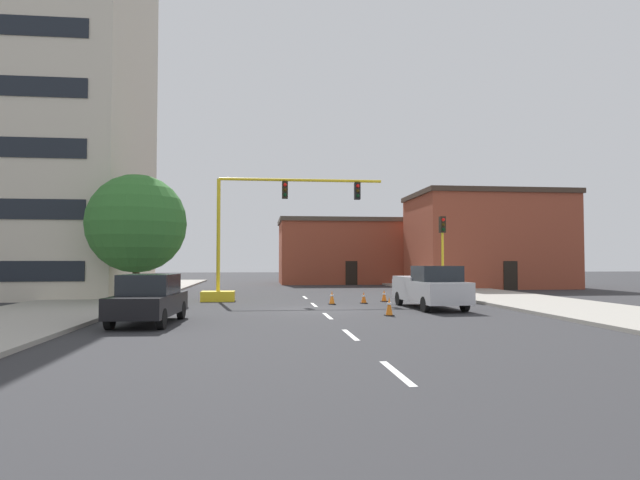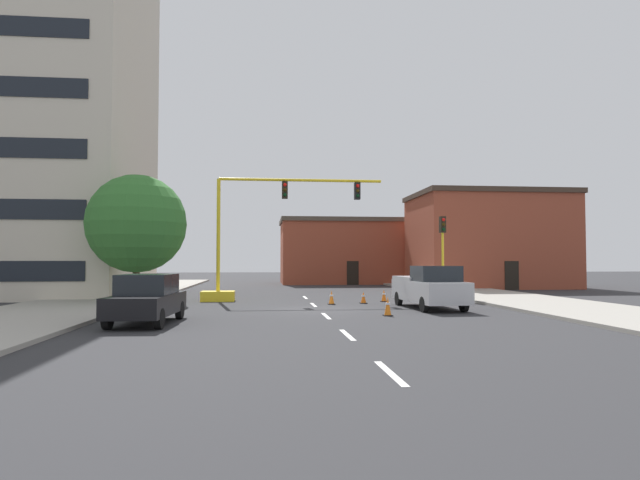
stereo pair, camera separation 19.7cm
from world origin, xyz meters
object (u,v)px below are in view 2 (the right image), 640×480
traffic_light_pole_right (443,238)px  traffic_cone_roadside_d (363,298)px  pickup_truck_silver (429,288)px  traffic_cone_roadside_a (388,306)px  traffic_cone_roadside_b (331,298)px  traffic_signal_gantry (243,259)px  traffic_cone_roadside_c (384,296)px  sedan_black_near_left (147,298)px  tree_left_near (137,224)px

traffic_light_pole_right → traffic_cone_roadside_d: bearing=-152.9°
pickup_truck_silver → traffic_cone_roadside_d: bearing=127.6°
traffic_cone_roadside_a → traffic_cone_roadside_b: size_ratio=1.08×
traffic_signal_gantry → traffic_cone_roadside_a: (6.14, -8.70, -1.92)m
pickup_truck_silver → traffic_cone_roadside_c: 4.51m
sedan_black_near_left → traffic_cone_roadside_d: (9.25, 8.10, -0.59)m
traffic_light_pole_right → tree_left_near: size_ratio=0.71×
traffic_cone_roadside_b → traffic_cone_roadside_d: traffic_cone_roadside_b is taller
traffic_signal_gantry → traffic_cone_roadside_c: traffic_signal_gantry is taller
traffic_signal_gantry → traffic_cone_roadside_a: traffic_signal_gantry is taller
traffic_light_pole_right → traffic_cone_roadside_c: traffic_light_pole_right is taller
pickup_truck_silver → traffic_cone_roadside_b: pickup_truck_silver is taller
traffic_cone_roadside_d → tree_left_near: bearing=172.1°
tree_left_near → traffic_cone_roadside_b: 11.04m
tree_left_near → sedan_black_near_left: bearing=-75.0°
traffic_cone_roadside_a → traffic_cone_roadside_c: traffic_cone_roadside_a is taller
traffic_signal_gantry → traffic_cone_roadside_d: (6.32, -2.38, -2.00)m
traffic_cone_roadside_a → traffic_cone_roadside_d: 6.32m
pickup_truck_silver → traffic_cone_roadside_c: (-1.18, 4.31, -0.65)m
traffic_signal_gantry → traffic_light_pole_right: bearing=1.3°
traffic_cone_roadside_d → traffic_cone_roadside_c: bearing=38.5°
tree_left_near → traffic_cone_roadside_d: (11.87, -1.66, -3.88)m
tree_left_near → traffic_cone_roadside_b: (10.14, -2.09, -3.83)m
sedan_black_near_left → traffic_cone_roadside_c: (10.57, 9.16, -0.56)m
traffic_light_pole_right → traffic_cone_roadside_a: bearing=-120.9°
traffic_signal_gantry → sedan_black_near_left: bearing=-105.6°
sedan_black_near_left → traffic_signal_gantry: bearing=74.4°
traffic_signal_gantry → traffic_cone_roadside_c: bearing=-9.9°
traffic_cone_roadside_b → traffic_cone_roadside_c: traffic_cone_roadside_b is taller
traffic_cone_roadside_b → traffic_cone_roadside_c: 3.39m
traffic_cone_roadside_c → traffic_cone_roadside_d: (-1.32, -1.05, -0.03)m
traffic_signal_gantry → traffic_cone_roadside_d: bearing=-20.6°
traffic_cone_roadside_a → traffic_cone_roadside_b: (-1.54, 5.89, -0.03)m
traffic_light_pole_right → traffic_signal_gantry: bearing=-178.7°
traffic_cone_roadside_b → traffic_cone_roadside_d: 1.78m
traffic_signal_gantry → tree_left_near: (-5.55, -0.73, 1.88)m
tree_left_near → traffic_cone_roadside_c: tree_left_near is taller
traffic_cone_roadside_c → pickup_truck_silver: bearing=-74.6°
traffic_cone_roadside_a → traffic_cone_roadside_c: 7.52m
traffic_light_pole_right → tree_left_near: tree_left_near is taller
sedan_black_near_left → traffic_cone_roadside_d: bearing=41.2°
traffic_signal_gantry → tree_left_near: size_ratio=1.48×
traffic_cone_roadside_a → traffic_cone_roadside_d: (0.19, 6.32, -0.08)m
traffic_light_pole_right → traffic_cone_roadside_a: traffic_light_pole_right is taller
traffic_cone_roadside_d → traffic_cone_roadside_b: bearing=-166.1°
traffic_signal_gantry → sedan_black_near_left: 10.98m
sedan_black_near_left → traffic_cone_roadside_c: sedan_black_near_left is taller
tree_left_near → sedan_black_near_left: tree_left_near is taller
tree_left_near → traffic_cone_roadside_b: size_ratio=9.54×
traffic_cone_roadside_b → pickup_truck_silver: bearing=-33.7°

